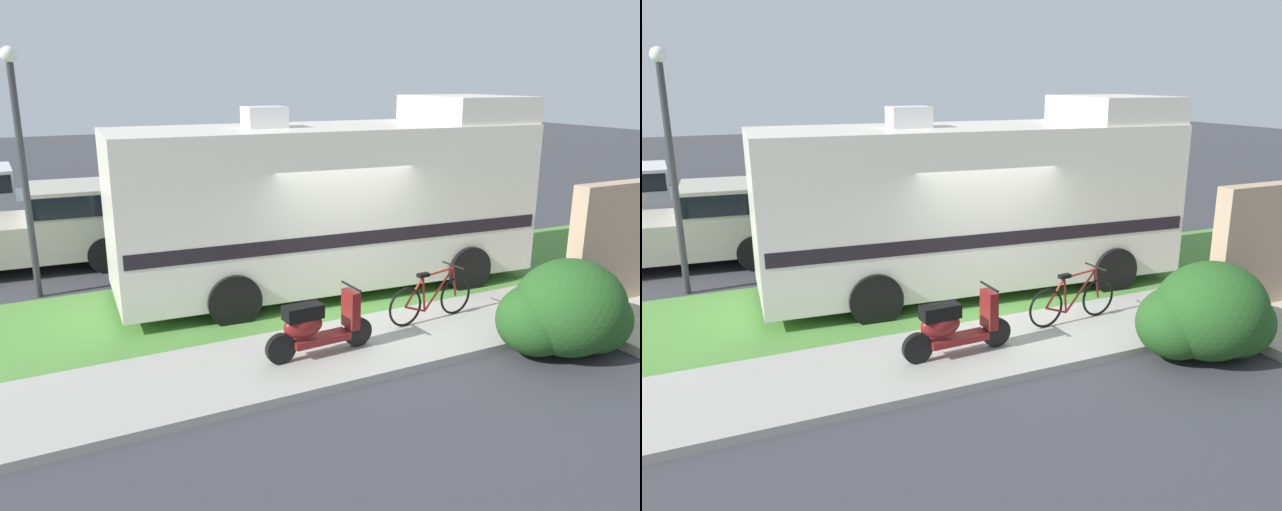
# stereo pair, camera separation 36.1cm
# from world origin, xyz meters

# --- Properties ---
(ground_plane) EXTENTS (80.00, 80.00, 0.00)m
(ground_plane) POSITION_xyz_m (0.00, 0.00, 0.00)
(ground_plane) COLOR #38383D
(sidewalk) EXTENTS (24.00, 2.00, 0.12)m
(sidewalk) POSITION_xyz_m (0.00, -1.20, 0.06)
(sidewalk) COLOR #9E9B93
(sidewalk) RESTS_ON ground
(grass_strip) EXTENTS (24.00, 3.40, 0.08)m
(grass_strip) POSITION_xyz_m (0.00, 1.50, 0.04)
(grass_strip) COLOR #4C8438
(grass_strip) RESTS_ON ground
(motorhome_rv) EXTENTS (7.98, 3.02, 3.62)m
(motorhome_rv) POSITION_xyz_m (0.36, 1.60, 1.72)
(motorhome_rv) COLOR silver
(motorhome_rv) RESTS_ON ground
(scooter) EXTENTS (1.70, 0.50, 0.97)m
(scooter) POSITION_xyz_m (-1.39, -1.28, 0.58)
(scooter) COLOR black
(scooter) RESTS_ON ground
(bicycle) EXTENTS (1.71, 0.52, 0.88)m
(bicycle) POSITION_xyz_m (0.90, -0.89, 0.49)
(bicycle) COLOR black
(bicycle) RESTS_ON ground
(pickup_truck_near) EXTENTS (5.49, 2.46, 1.74)m
(pickup_truck_near) POSITION_xyz_m (-4.43, 5.70, 0.94)
(pickup_truck_near) COLOR #B7B29E
(pickup_truck_near) RESTS_ON ground
(pickup_truck_far) EXTENTS (5.45, 2.34, 1.79)m
(pickup_truck_far) POSITION_xyz_m (-5.24, 9.17, 0.96)
(pickup_truck_far) COLOR silver
(pickup_truck_far) RESTS_ON ground
(porch_steps) EXTENTS (2.00, 1.26, 2.40)m
(porch_steps) POSITION_xyz_m (3.60, -2.29, 0.97)
(porch_steps) COLOR #BCB29E
(porch_steps) RESTS_ON ground
(bush_by_porch) EXTENTS (2.01, 1.51, 1.42)m
(bush_by_porch) POSITION_xyz_m (1.98, -2.68, 0.67)
(bush_by_porch) COLOR #23511E
(bush_by_porch) RESTS_ON ground
(bottle_green) EXTENTS (0.07, 0.07, 0.23)m
(bottle_green) POSITION_xyz_m (4.76, -0.84, 0.22)
(bottle_green) COLOR #B2B2B7
(bottle_green) RESTS_ON ground
(bottle_spare) EXTENTS (0.08, 0.08, 0.27)m
(bottle_spare) POSITION_xyz_m (2.57, -1.15, 0.24)
(bottle_spare) COLOR #19722D
(bottle_spare) RESTS_ON ground
(street_lamp_post) EXTENTS (0.28, 0.28, 4.48)m
(street_lamp_post) POSITION_xyz_m (-4.77, 3.60, 2.70)
(street_lamp_post) COLOR #333338
(street_lamp_post) RESTS_ON ground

